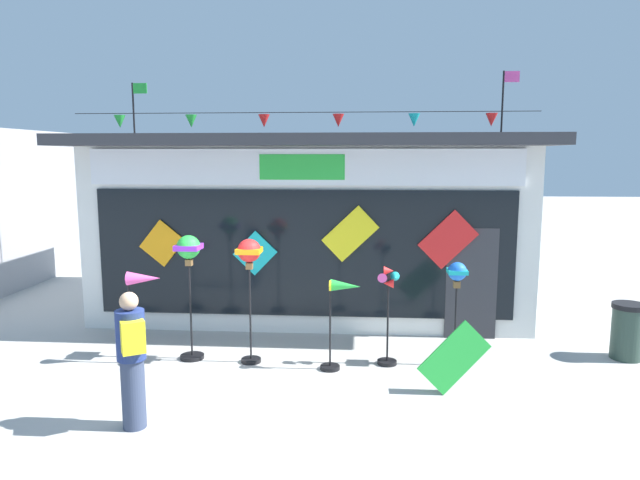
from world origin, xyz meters
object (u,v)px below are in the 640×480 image
at_px(wind_spinner_right, 388,304).
at_px(wind_spinner_far_right, 457,291).
at_px(wind_spinner_left, 189,262).
at_px(display_kite_on_ground, 454,357).
at_px(wind_spinner_center_right, 340,308).
at_px(trash_bin, 627,331).
at_px(kite_shop_building, 313,221).
at_px(wind_spinner_far_left, 141,297).
at_px(person_near_camera, 132,357).
at_px(wind_spinner_center_left, 249,262).

xyz_separation_m(wind_spinner_right, wind_spinner_far_right, (1.05, 0.05, 0.21)).
height_order(wind_spinner_left, wind_spinner_far_right, wind_spinner_left).
xyz_separation_m(wind_spinner_right, display_kite_on_ground, (0.87, -1.02, -0.46)).
bearing_deg(wind_spinner_right, wind_spinner_center_right, -160.28).
bearing_deg(trash_bin, kite_shop_building, 149.96).
bearing_deg(display_kite_on_ground, wind_spinner_right, 130.46).
relative_size(wind_spinner_left, trash_bin, 2.20).
xyz_separation_m(wind_spinner_far_left, wind_spinner_right, (3.85, 0.24, -0.10)).
xyz_separation_m(wind_spinner_left, wind_spinner_center_right, (2.42, -0.30, -0.63)).
bearing_deg(wind_spinner_far_left, wind_spinner_left, 21.68).
xyz_separation_m(kite_shop_building, person_near_camera, (-1.64, -6.01, -0.95)).
bearing_deg(person_near_camera, trash_bin, 171.41).
relative_size(kite_shop_building, trash_bin, 9.59).
xyz_separation_m(wind_spinner_center_right, display_kite_on_ground, (1.60, -0.76, -0.46)).
height_order(wind_spinner_center_right, wind_spinner_right, wind_spinner_right).
bearing_deg(trash_bin, person_near_camera, -157.35).
height_order(wind_spinner_center_left, wind_spinner_center_right, wind_spinner_center_left).
bearing_deg(trash_bin, display_kite_on_ground, -152.03).
relative_size(wind_spinner_center_left, trash_bin, 2.17).
xyz_separation_m(wind_spinner_center_left, wind_spinner_far_right, (3.21, 0.11, -0.43)).
relative_size(wind_spinner_center_left, wind_spinner_right, 1.26).
distance_m(wind_spinner_left, wind_spinner_right, 3.21).
xyz_separation_m(kite_shop_building, trash_bin, (5.35, -3.10, -1.37)).
bearing_deg(wind_spinner_center_right, wind_spinner_far_right, 10.01).
distance_m(trash_bin, display_kite_on_ground, 3.40).
bearing_deg(wind_spinner_center_left, wind_spinner_far_left, -173.61).
bearing_deg(display_kite_on_ground, person_near_camera, -161.64).
bearing_deg(wind_spinner_far_left, wind_spinner_far_right, 3.45).
height_order(wind_spinner_left, display_kite_on_ground, wind_spinner_left).
bearing_deg(wind_spinner_center_right, display_kite_on_ground, -25.34).
bearing_deg(wind_spinner_far_right, display_kite_on_ground, -99.41).
relative_size(person_near_camera, display_kite_on_ground, 1.78).
distance_m(wind_spinner_right, person_near_camera, 3.91).
bearing_deg(wind_spinner_far_right, trash_bin, 10.47).
bearing_deg(wind_spinner_far_right, person_near_camera, -150.12).
xyz_separation_m(kite_shop_building, wind_spinner_center_right, (0.76, -3.93, -0.87)).
distance_m(kite_shop_building, display_kite_on_ground, 5.41).
height_order(wind_spinner_center_left, person_near_camera, wind_spinner_center_left).
height_order(kite_shop_building, display_kite_on_ground, kite_shop_building).
height_order(wind_spinner_left, wind_spinner_right, wind_spinner_left).
height_order(kite_shop_building, wind_spinner_left, kite_shop_building).
xyz_separation_m(wind_spinner_center_left, wind_spinner_right, (2.16, 0.05, -0.65)).
bearing_deg(wind_spinner_center_right, wind_spinner_far_left, 179.65).
bearing_deg(wind_spinner_far_right, wind_spinner_center_right, -169.99).
height_order(wind_spinner_right, wind_spinner_far_right, wind_spinner_far_right).
relative_size(wind_spinner_left, wind_spinner_center_right, 1.43).
xyz_separation_m(wind_spinner_far_left, wind_spinner_far_right, (4.90, 0.29, 0.11)).
bearing_deg(wind_spinner_center_left, kite_shop_building, 79.75).
distance_m(wind_spinner_far_left, wind_spinner_center_left, 1.78).
bearing_deg(kite_shop_building, wind_spinner_far_right, -55.00).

